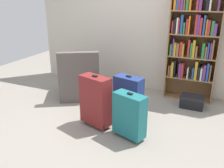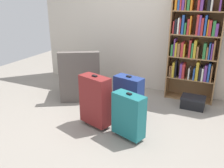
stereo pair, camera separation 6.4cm
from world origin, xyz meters
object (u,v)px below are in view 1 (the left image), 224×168
object	(u,v)px
suitcase_dark_red	(96,100)
armchair	(79,80)
suitcase_navy_blue	(128,96)
bookshelf	(193,42)
mug	(110,97)
suitcase_teal	(129,115)
storage_box	(192,101)

from	to	relation	value
suitcase_dark_red	armchair	bearing A→B (deg)	132.51
armchair	suitcase_navy_blue	world-z (taller)	armchair
bookshelf	mug	size ratio (longest dim) A/B	16.06
mug	suitcase_teal	bearing A→B (deg)	-54.02
bookshelf	armchair	distance (m)	2.12
suitcase_dark_red	suitcase_teal	bearing A→B (deg)	-10.37
storage_box	suitcase_dark_red	xyz separation A→B (m)	(-1.20, -1.21, 0.30)
suitcase_dark_red	mug	bearing A→B (deg)	102.14
bookshelf	suitcase_dark_red	size ratio (longest dim) A/B	2.48
armchair	storage_box	distance (m)	2.03
armchair	suitcase_teal	world-z (taller)	armchair
armchair	suitcase_dark_red	bearing A→B (deg)	-47.49
storage_box	suitcase_navy_blue	world-z (taller)	suitcase_navy_blue
suitcase_dark_red	suitcase_navy_blue	size ratio (longest dim) A/B	1.15
suitcase_teal	suitcase_navy_blue	size ratio (longest dim) A/B	0.96
bookshelf	suitcase_teal	world-z (taller)	bookshelf
suitcase_teal	suitcase_dark_red	bearing A→B (deg)	169.63
mug	armchair	bearing A→B (deg)	-172.76
bookshelf	storage_box	size ratio (longest dim) A/B	4.97
mug	storage_box	size ratio (longest dim) A/B	0.31
mug	suitcase_navy_blue	world-z (taller)	suitcase_navy_blue
storage_box	suitcase_teal	world-z (taller)	suitcase_teal
suitcase_dark_red	suitcase_navy_blue	world-z (taller)	suitcase_dark_red
suitcase_dark_red	suitcase_navy_blue	bearing A→B (deg)	54.86
storage_box	suitcase_navy_blue	xyz separation A→B (m)	(-0.88, -0.75, 0.24)
armchair	suitcase_teal	size ratio (longest dim) A/B	1.48
suitcase_teal	mug	bearing A→B (deg)	125.98
bookshelf	suitcase_dark_red	distance (m)	2.02
bookshelf	suitcase_navy_blue	xyz separation A→B (m)	(-0.74, -1.14, -0.69)
armchair	suitcase_dark_red	world-z (taller)	armchair
suitcase_teal	suitcase_navy_blue	xyz separation A→B (m)	(-0.22, 0.56, 0.01)
mug	suitcase_navy_blue	distance (m)	0.76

